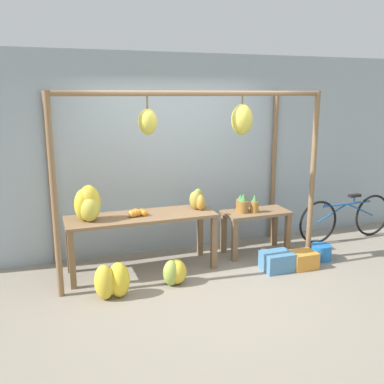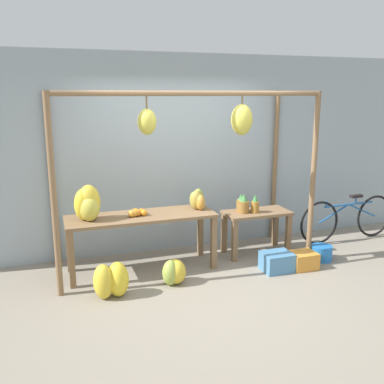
# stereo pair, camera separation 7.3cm
# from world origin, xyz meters

# --- Properties ---
(ground_plane) EXTENTS (20.00, 20.00, 0.00)m
(ground_plane) POSITION_xyz_m (0.00, 0.00, 0.00)
(ground_plane) COLOR gray
(shop_wall_back) EXTENTS (8.00, 0.08, 2.80)m
(shop_wall_back) POSITION_xyz_m (0.00, 1.57, 1.40)
(shop_wall_back) COLOR #99A8B2
(shop_wall_back) RESTS_ON ground_plane
(stall_awning) EXTENTS (3.36, 1.16, 2.28)m
(stall_awning) POSITION_xyz_m (0.07, 0.72, 1.59)
(stall_awning) COLOR brown
(stall_awning) RESTS_ON ground_plane
(display_table_main) EXTENTS (1.89, 0.61, 0.74)m
(display_table_main) POSITION_xyz_m (-0.60, 0.88, 0.64)
(display_table_main) COLOR brown
(display_table_main) RESTS_ON ground_plane
(display_table_side) EXTENTS (0.94, 0.47, 0.62)m
(display_table_side) POSITION_xyz_m (1.08, 0.95, 0.48)
(display_table_side) COLOR brown
(display_table_side) RESTS_ON ground_plane
(banana_pile_on_table) EXTENTS (0.39, 0.40, 0.44)m
(banana_pile_on_table) POSITION_xyz_m (-1.26, 0.87, 0.94)
(banana_pile_on_table) COLOR gold
(banana_pile_on_table) RESTS_ON display_table_main
(orange_pile) EXTENTS (0.24, 0.17, 0.09)m
(orange_pile) POSITION_xyz_m (-0.66, 0.86, 0.79)
(orange_pile) COLOR orange
(orange_pile) RESTS_ON display_table_main
(pineapple_cluster) EXTENTS (0.28, 0.25, 0.27)m
(pineapple_cluster) POSITION_xyz_m (0.91, 0.96, 0.73)
(pineapple_cluster) COLOR olive
(pineapple_cluster) RESTS_ON display_table_side
(banana_pile_ground_left) EXTENTS (0.48, 0.34, 0.41)m
(banana_pile_ground_left) POSITION_xyz_m (-1.10, 0.23, 0.20)
(banana_pile_ground_left) COLOR yellow
(banana_pile_ground_left) RESTS_ON ground_plane
(banana_pile_ground_right) EXTENTS (0.37, 0.33, 0.32)m
(banana_pile_ground_right) POSITION_xyz_m (-0.34, 0.33, 0.16)
(banana_pile_ground_right) COLOR gold
(banana_pile_ground_right) RESTS_ON ground_plane
(fruit_crate_white) EXTENTS (0.38, 0.31, 0.24)m
(fruit_crate_white) POSITION_xyz_m (1.05, 0.29, 0.12)
(fruit_crate_white) COLOR #4C84B2
(fruit_crate_white) RESTS_ON ground_plane
(blue_bucket) EXTENTS (0.28, 0.28, 0.21)m
(blue_bucket) POSITION_xyz_m (1.81, 0.40, 0.10)
(blue_bucket) COLOR blue
(blue_bucket) RESTS_ON ground_plane
(parked_bicycle) EXTENTS (1.74, 0.10, 0.72)m
(parked_bicycle) POSITION_xyz_m (2.68, 0.98, 0.36)
(parked_bicycle) COLOR black
(parked_bicycle) RESTS_ON ground_plane
(papaya_pile) EXTENTS (0.25, 0.30, 0.27)m
(papaya_pile) POSITION_xyz_m (0.18, 0.94, 0.86)
(papaya_pile) COLOR #B2993D
(papaya_pile) RESTS_ON display_table_main
(fruit_crate_purple) EXTENTS (0.35, 0.28, 0.22)m
(fruit_crate_purple) POSITION_xyz_m (1.41, 0.25, 0.11)
(fruit_crate_purple) COLOR orange
(fruit_crate_purple) RESTS_ON ground_plane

